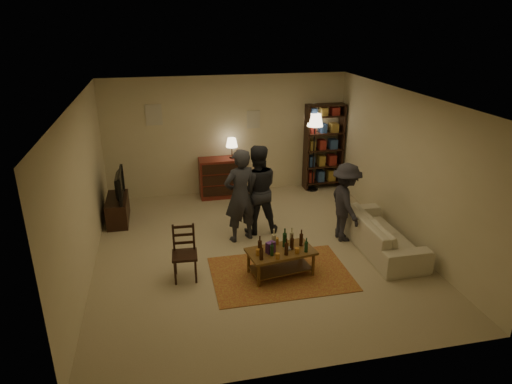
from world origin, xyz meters
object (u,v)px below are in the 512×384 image
object	(u,v)px
coffee_table	(280,253)
floor_lamp	(315,126)
dining_chair	(184,251)
person_right	(257,190)
person_by_sofa	(346,202)
sofa	(381,233)
bookshelf	(324,146)
person_left	(240,196)
tv_stand	(117,203)
dresser	(222,177)

from	to	relation	value
coffee_table	floor_lamp	xyz separation A→B (m)	(1.74, 3.52, 1.18)
dining_chair	person_right	world-z (taller)	person_right
person_right	person_by_sofa	xyz separation A→B (m)	(1.51, -0.66, -0.13)
sofa	person_by_sofa	bearing A→B (deg)	45.40
coffee_table	sofa	distance (m)	2.03
bookshelf	person_right	bearing A→B (deg)	-135.43
floor_lamp	person_right	size ratio (longest dim) A/B	1.07
person_left	person_right	distance (m)	0.46
bookshelf	person_by_sofa	bearing A→B (deg)	-101.48
dining_chair	bookshelf	distance (m)	4.92
coffee_table	tv_stand	xyz separation A→B (m)	(-2.67, 2.67, -0.00)
sofa	person_by_sofa	world-z (taller)	person_by_sofa
dining_chair	person_by_sofa	distance (m)	3.07
dining_chair	person_left	distance (m)	1.60
dining_chair	bookshelf	world-z (taller)	bookshelf
dining_chair	sofa	world-z (taller)	dining_chair
tv_stand	sofa	size ratio (longest dim) A/B	0.51
tv_stand	coffee_table	bearing A→B (deg)	-44.99
floor_lamp	person_left	distance (m)	3.12
person_right	person_by_sofa	distance (m)	1.65
floor_lamp	person_by_sofa	size ratio (longest dim) A/B	1.25
tv_stand	person_right	world-z (taller)	person_right
person_left	person_by_sofa	xyz separation A→B (m)	(1.88, -0.39, -0.14)
person_by_sofa	sofa	bearing A→B (deg)	-134.06
floor_lamp	sofa	world-z (taller)	floor_lamp
dresser	person_by_sofa	xyz separation A→B (m)	(1.89, -2.62, 0.26)
dining_chair	tv_stand	distance (m)	2.68
tv_stand	sofa	distance (m)	5.14
dining_chair	person_by_sofa	xyz separation A→B (m)	(2.97, 0.71, 0.27)
coffee_table	floor_lamp	distance (m)	4.09
tv_stand	bookshelf	bearing A→B (deg)	11.80
floor_lamp	person_by_sofa	bearing A→B (deg)	-95.83
sofa	person_by_sofa	size ratio (longest dim) A/B	1.42
tv_stand	person_by_sofa	bearing A→B (deg)	-22.38
tv_stand	person_right	xyz separation A→B (m)	(2.63, -1.05, 0.48)
person_right	coffee_table	bearing A→B (deg)	94.34
coffee_table	bookshelf	distance (m)	4.22
dresser	coffee_table	bearing A→B (deg)	-83.41
dresser	person_left	distance (m)	2.27
person_left	floor_lamp	bearing A→B (deg)	-152.34
coffee_table	person_left	bearing A→B (deg)	106.49
floor_lamp	sofa	distance (m)	3.31
dining_chair	dresser	world-z (taller)	dresser
bookshelf	sofa	size ratio (longest dim) A/B	0.97
person_right	bookshelf	bearing A→B (deg)	-132.28
person_left	person_right	bearing A→B (deg)	-160.97
coffee_table	person_right	world-z (taller)	person_right
person_left	person_by_sofa	size ratio (longest dim) A/B	1.19
floor_lamp	person_left	bearing A→B (deg)	-134.57
dresser	dining_chair	bearing A→B (deg)	-107.99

